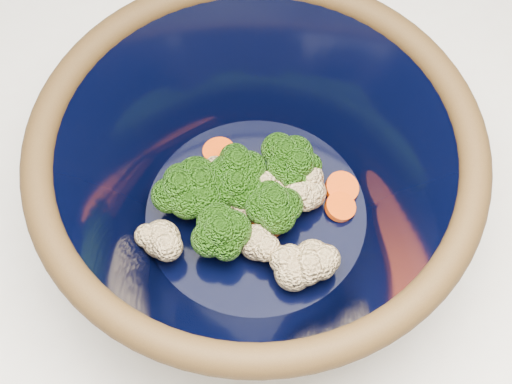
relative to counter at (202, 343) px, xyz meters
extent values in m
cube|color=white|center=(0.00, 0.00, 0.00)|extent=(1.20, 1.20, 0.90)
cylinder|color=black|center=(0.07, -0.05, 0.46)|extent=(0.21, 0.21, 0.01)
torus|color=black|center=(0.07, -0.05, 0.59)|extent=(0.34, 0.34, 0.02)
cylinder|color=black|center=(0.07, -0.05, 0.48)|extent=(0.19, 0.19, 0.00)
cylinder|color=#608442|center=(0.03, -0.08, 0.49)|extent=(0.01, 0.01, 0.02)
ellipsoid|color=#2A6012|center=(0.03, -0.08, 0.52)|extent=(0.04, 0.04, 0.04)
cylinder|color=#608442|center=(0.10, -0.02, 0.49)|extent=(0.01, 0.01, 0.02)
ellipsoid|color=#2A6012|center=(0.10, -0.02, 0.52)|extent=(0.04, 0.04, 0.03)
cylinder|color=#608442|center=(0.08, -0.07, 0.49)|extent=(0.01, 0.01, 0.02)
ellipsoid|color=#2A6012|center=(0.08, -0.07, 0.52)|extent=(0.04, 0.04, 0.04)
cylinder|color=#608442|center=(0.02, -0.03, 0.49)|extent=(0.01, 0.01, 0.02)
ellipsoid|color=#2A6012|center=(0.02, -0.03, 0.52)|extent=(0.05, 0.05, 0.04)
cylinder|color=#608442|center=(0.11, -0.04, 0.49)|extent=(0.01, 0.01, 0.02)
ellipsoid|color=#2A6012|center=(0.11, -0.04, 0.52)|extent=(0.04, 0.04, 0.04)
cylinder|color=#608442|center=(0.05, -0.04, 0.49)|extent=(0.01, 0.01, 0.02)
ellipsoid|color=#2A6012|center=(0.05, -0.04, 0.52)|extent=(0.04, 0.04, 0.03)
cylinder|color=#608442|center=(0.01, -0.03, 0.49)|extent=(0.01, 0.01, 0.02)
ellipsoid|color=#2A6012|center=(0.01, -0.03, 0.52)|extent=(0.05, 0.05, 0.04)
cylinder|color=#608442|center=(0.06, -0.02, 0.49)|extent=(0.01, 0.01, 0.02)
ellipsoid|color=#2A6012|center=(0.06, -0.02, 0.52)|extent=(0.04, 0.04, 0.04)
sphere|color=beige|center=(0.06, -0.09, 0.50)|extent=(0.03, 0.03, 0.03)
sphere|color=beige|center=(0.09, -0.12, 0.50)|extent=(0.03, 0.03, 0.03)
sphere|color=beige|center=(0.08, -0.05, 0.50)|extent=(0.03, 0.03, 0.03)
sphere|color=beige|center=(0.07, -0.04, 0.50)|extent=(0.03, 0.03, 0.03)
sphere|color=beige|center=(0.08, -0.12, 0.50)|extent=(0.03, 0.03, 0.03)
sphere|color=beige|center=(-0.02, -0.06, 0.50)|extent=(0.03, 0.03, 0.03)
sphere|color=beige|center=(0.07, -0.05, 0.50)|extent=(0.03, 0.03, 0.03)
sphere|color=beige|center=(0.11, -0.06, 0.50)|extent=(0.03, 0.03, 0.03)
sphere|color=beige|center=(0.06, -0.05, 0.50)|extent=(0.03, 0.03, 0.03)
sphere|color=beige|center=(0.05, -0.02, 0.50)|extent=(0.03, 0.03, 0.03)
cylinder|color=#FC470A|center=(0.05, 0.01, 0.49)|extent=(0.03, 0.03, 0.01)
cylinder|color=#FC470A|center=(0.07, -0.04, 0.49)|extent=(0.03, 0.03, 0.01)
cylinder|color=#FC470A|center=(0.14, -0.07, 0.49)|extent=(0.03, 0.03, 0.01)
cylinder|color=#FC470A|center=(0.07, -0.07, 0.49)|extent=(0.03, 0.03, 0.01)
cylinder|color=#FC470A|center=(0.03, -0.01, 0.49)|extent=(0.03, 0.03, 0.01)
cylinder|color=#FC470A|center=(0.06, -0.05, 0.49)|extent=(0.03, 0.03, 0.01)
cylinder|color=#FC470A|center=(0.07, -0.05, 0.49)|extent=(0.03, 0.03, 0.01)
cylinder|color=#FC470A|center=(0.14, -0.06, 0.49)|extent=(0.03, 0.03, 0.01)
camera|label=1|loc=(-0.02, -0.32, 1.03)|focal=50.00mm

